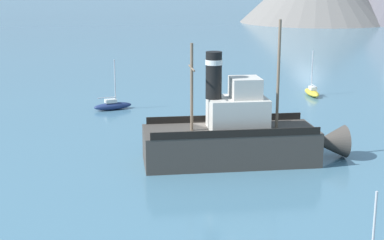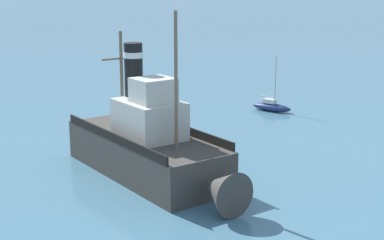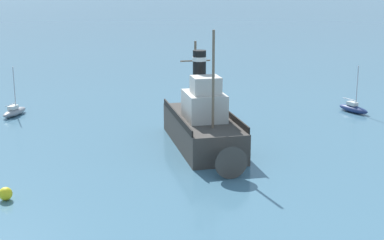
% 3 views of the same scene
% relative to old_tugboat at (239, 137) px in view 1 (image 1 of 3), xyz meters
% --- Properties ---
extents(ground_plane, '(600.00, 600.00, 0.00)m').
position_rel_old_tugboat_xyz_m(ground_plane, '(-2.21, -0.01, -1.83)').
color(ground_plane, '#477289').
extents(old_tugboat, '(11.41, 13.50, 9.90)m').
position_rel_old_tugboat_xyz_m(old_tugboat, '(0.00, 0.00, 0.00)').
color(old_tugboat, '#423D38').
rests_on(old_tugboat, ground).
extents(sailboat_yellow, '(3.65, 3.24, 4.90)m').
position_rel_old_tugboat_xyz_m(sailboat_yellow, '(-9.71, 23.56, -1.40)').
color(sailboat_yellow, gold).
rests_on(sailboat_yellow, ground).
extents(sailboat_navy, '(2.32, 3.95, 4.90)m').
position_rel_old_tugboat_xyz_m(sailboat_navy, '(-19.58, 3.91, -1.40)').
color(sailboat_navy, navy).
rests_on(sailboat_navy, ground).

